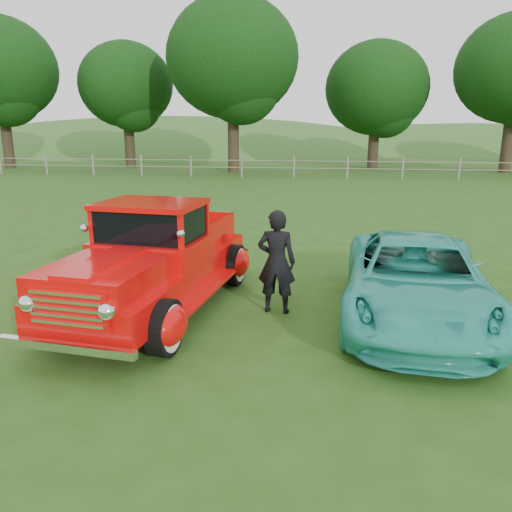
# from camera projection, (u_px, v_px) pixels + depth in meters

# --- Properties ---
(ground) EXTENTS (140.00, 140.00, 0.00)m
(ground) POSITION_uv_depth(u_px,v_px,m) (204.00, 330.00, 7.32)
(ground) COLOR #274913
(ground) RESTS_ON ground
(distant_hills) EXTENTS (116.00, 60.00, 18.00)m
(distant_hills) POSITION_uv_depth(u_px,v_px,m) (279.00, 183.00, 65.99)
(distant_hills) COLOR #2F6023
(distant_hills) RESTS_ON ground
(fence_line) EXTENTS (48.00, 0.12, 1.20)m
(fence_line) POSITION_uv_depth(u_px,v_px,m) (294.00, 167.00, 28.25)
(fence_line) COLOR slate
(fence_line) RESTS_ON ground
(tree_mid_west) EXTENTS (6.40, 6.40, 8.46)m
(tree_mid_west) POSITION_uv_depth(u_px,v_px,m) (126.00, 85.00, 34.27)
(tree_mid_west) COLOR black
(tree_mid_west) RESTS_ON ground
(tree_near_west) EXTENTS (8.00, 8.00, 10.42)m
(tree_near_west) POSITION_uv_depth(u_px,v_px,m) (233.00, 58.00, 30.06)
(tree_near_west) COLOR black
(tree_near_west) RESTS_ON ground
(tree_near_east) EXTENTS (6.80, 6.80, 8.33)m
(tree_near_east) POSITION_uv_depth(u_px,v_px,m) (377.00, 89.00, 33.13)
(tree_near_east) COLOR black
(tree_near_east) RESTS_ON ground
(red_pickup) EXTENTS (2.66, 5.16, 1.78)m
(red_pickup) POSITION_uv_depth(u_px,v_px,m) (155.00, 262.00, 7.96)
(red_pickup) COLOR black
(red_pickup) RESTS_ON ground
(teal_sedan) EXTENTS (2.48, 4.70, 1.26)m
(teal_sedan) POSITION_uv_depth(u_px,v_px,m) (416.00, 280.00, 7.58)
(teal_sedan) COLOR teal
(teal_sedan) RESTS_ON ground
(man) EXTENTS (0.63, 0.44, 1.66)m
(man) POSITION_uv_depth(u_px,v_px,m) (276.00, 262.00, 7.84)
(man) COLOR black
(man) RESTS_ON ground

